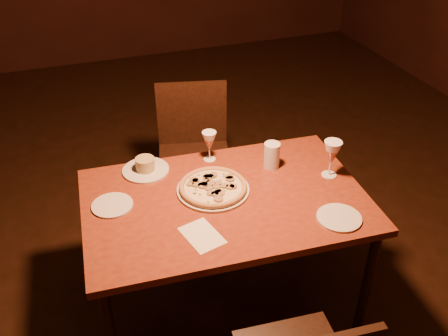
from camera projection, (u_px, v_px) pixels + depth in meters
name	position (u px, v px, depth m)	size (l,w,h in m)	color
floor	(193.00, 280.00, 2.83)	(7.00, 7.00, 0.00)	black
dining_table	(225.00, 208.00, 2.35)	(1.36, 0.92, 0.70)	brown
chair_far	(194.00, 149.00, 3.06)	(0.51, 0.51, 0.88)	black
pizza_plate	(213.00, 187.00, 2.35)	(0.34, 0.34, 0.04)	silver
ramekin_saucer	(145.00, 167.00, 2.49)	(0.23, 0.23, 0.07)	silver
wine_glass_far	(209.00, 146.00, 2.55)	(0.07, 0.07, 0.16)	#C26951
wine_glass_right	(331.00, 159.00, 2.42)	(0.09, 0.09, 0.19)	#C26951
water_tumbler	(272.00, 155.00, 2.50)	(0.08, 0.08, 0.13)	silver
side_plate_left	(112.00, 205.00, 2.27)	(0.19, 0.19, 0.01)	silver
side_plate_near	(339.00, 218.00, 2.19)	(0.20, 0.20, 0.01)	silver
menu_card	(202.00, 235.00, 2.10)	(0.13, 0.19, 0.00)	white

